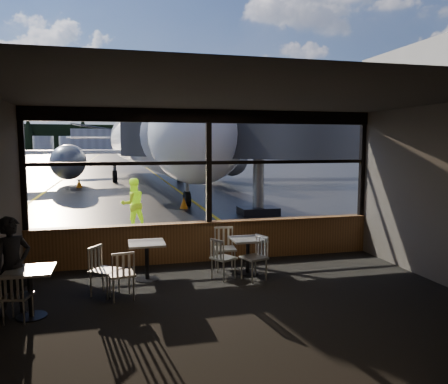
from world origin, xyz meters
name	(u,v)px	position (x,y,z in m)	size (l,w,h in m)	color
ground_plane	(122,154)	(0.00, 120.00, 0.00)	(520.00, 520.00, 0.00)	black
carpet_floor	(247,306)	(0.00, -3.00, 0.01)	(8.00, 6.00, 0.01)	black
ceiling	(248,95)	(0.00, -3.00, 3.50)	(8.00, 6.00, 0.04)	#38332D
wall_back	(337,244)	(0.00, -6.00, 1.75)	(8.00, 0.04, 3.50)	#4B433C
window_sill	(209,242)	(0.00, 0.00, 0.45)	(8.00, 0.28, 0.90)	brown
window_header	(208,116)	(0.00, 0.00, 3.35)	(8.00, 0.18, 0.30)	black
mullion_left	(23,169)	(-3.95, 0.00, 2.20)	(0.12, 0.12, 2.60)	black
mullion_centre	(209,167)	(0.00, 0.00, 2.20)	(0.12, 0.12, 2.60)	black
mullion_right	(362,165)	(3.95, 0.00, 2.20)	(0.12, 0.12, 2.60)	black
window_transom	(209,163)	(0.00, 0.00, 2.30)	(8.00, 0.10, 0.08)	black
airliner	(149,102)	(0.34, 21.58, 5.69)	(31.03, 37.24, 11.38)	white
jet_bridge	(272,155)	(3.60, 5.50, 2.33)	(8.74, 10.68, 4.66)	#27282A
cafe_table_near	(248,256)	(0.58, -1.20, 0.38)	(0.69, 0.69, 0.76)	gray
cafe_table_mid	(147,261)	(-1.52, -1.15, 0.39)	(0.71, 0.71, 0.78)	gray
cafe_table_left	(31,294)	(-3.43, -2.63, 0.39)	(0.71, 0.71, 0.78)	#AAA59C
chair_near_e	(254,258)	(0.56, -1.66, 0.45)	(0.50, 0.50, 0.91)	beige
chair_near_w	(224,258)	(-0.01, -1.45, 0.43)	(0.47, 0.47, 0.85)	#B8B4A6
chair_near_n	(225,249)	(0.17, -0.87, 0.47)	(0.51, 0.51, 0.94)	#BCB7AA
chair_mid_s	(121,275)	(-2.03, -2.14, 0.45)	(0.49, 0.49, 0.90)	#B8B3A6
chair_mid_w	(105,271)	(-2.32, -1.87, 0.45)	(0.49, 0.49, 0.91)	#B5B0A3
chair_left_s	(18,297)	(-3.59, -2.76, 0.40)	(0.44, 0.44, 0.80)	#A9A599
passenger	(13,267)	(-3.70, -2.47, 0.80)	(0.58, 0.38, 1.60)	black
ground_crew	(133,204)	(-1.55, 4.34, 0.82)	(0.80, 0.62, 1.64)	#BFF219
cone_nose	(184,203)	(0.72, 8.41, 0.25)	(0.35, 0.35, 0.49)	orange
cone_wing	(79,183)	(-4.30, 18.98, 0.27)	(0.39, 0.39, 0.54)	orange
hangar_mid	(119,139)	(0.00, 185.00, 5.00)	(38.00, 15.00, 10.00)	silver
hangar_right	(256,137)	(60.00, 178.00, 6.00)	(50.00, 20.00, 12.00)	silver
fuel_tank_a	(43,143)	(-30.00, 182.00, 3.00)	(8.00, 8.00, 6.00)	silver
fuel_tank_b	(69,143)	(-20.00, 182.00, 3.00)	(8.00, 8.00, 6.00)	silver
fuel_tank_c	(94,143)	(-10.00, 182.00, 3.00)	(8.00, 8.00, 6.00)	silver
treeline	(118,137)	(0.00, 210.00, 6.00)	(360.00, 3.00, 12.00)	black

